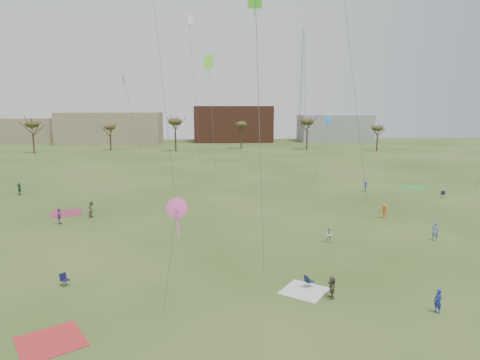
{
  "coord_description": "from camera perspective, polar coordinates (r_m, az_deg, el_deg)",
  "views": [
    {
      "loc": [
        -2.56,
        -25.03,
        12.07
      ],
      "look_at": [
        0.0,
        12.0,
        5.5
      ],
      "focal_mm": 31.45,
      "sensor_mm": 36.0,
      "label": 1
    }
  ],
  "objects": [
    {
      "name": "ground",
      "position": [
        27.9,
        1.76,
        -15.6
      ],
      "size": [
        260.0,
        260.0,
        0.0
      ],
      "primitive_type": "plane",
      "color": "#2F4B17",
      "rests_on": "ground"
    },
    {
      "name": "flyer_near_right",
      "position": [
        28.26,
        25.29,
        -14.63
      ],
      "size": [
        0.5,
        0.62,
        1.47
      ],
      "primitive_type": "imported",
      "rotation": [
        0.0,
        0.0,
        5.03
      ],
      "color": "#22309F",
      "rests_on": "ground"
    },
    {
      "name": "spectator_fore_b",
      "position": [
        48.83,
        -19.46,
        -3.76
      ],
      "size": [
        0.76,
        0.94,
        1.82
      ],
      "primitive_type": "imported",
      "rotation": [
        0.0,
        0.0,
        1.49
      ],
      "color": "#93715E",
      "rests_on": "ground"
    },
    {
      "name": "spectator_fore_c",
      "position": [
        28.11,
        12.37,
        -14.03
      ],
      "size": [
        0.65,
        1.38,
        1.43
      ],
      "primitive_type": "imported",
      "rotation": [
        0.0,
        0.0,
        4.54
      ],
      "color": "brown",
      "rests_on": "ground"
    },
    {
      "name": "flyer_mid_b",
      "position": [
        48.32,
        18.96,
        -3.99
      ],
      "size": [
        1.17,
        1.17,
        1.63
      ],
      "primitive_type": "imported",
      "rotation": [
        0.0,
        0.0,
        5.49
      ],
      "color": "orange",
      "rests_on": "ground"
    },
    {
      "name": "flyer_mid_c",
      "position": [
        42.28,
        24.94,
        -6.31
      ],
      "size": [
        0.74,
        0.64,
        1.71
      ],
      "primitive_type": "imported",
      "rotation": [
        0.0,
        0.0,
        2.7
      ],
      "color": "#6985AF",
      "rests_on": "ground"
    },
    {
      "name": "spectator_mid_d",
      "position": [
        47.36,
        -23.31,
        -4.55
      ],
      "size": [
        0.71,
        1.03,
        1.63
      ],
      "primitive_type": "imported",
      "rotation": [
        0.0,
        0.0,
        1.93
      ],
      "color": "purple",
      "rests_on": "ground"
    },
    {
      "name": "spectator_mid_e",
      "position": [
        38.63,
        12.03,
        -7.29
      ],
      "size": [
        0.82,
        0.72,
        1.43
      ],
      "primitive_type": "imported",
      "rotation": [
        0.0,
        0.0,
        5.98
      ],
      "color": "silver",
      "rests_on": "ground"
    },
    {
      "name": "flyer_far_a",
      "position": [
        65.32,
        -27.74,
        -1.06
      ],
      "size": [
        0.95,
        1.57,
        1.61
      ],
      "primitive_type": "imported",
      "rotation": [
        0.0,
        0.0,
        1.91
      ],
      "color": "#216540",
      "rests_on": "ground"
    },
    {
      "name": "flyer_far_c",
      "position": [
        62.56,
        16.64,
        -0.84
      ],
      "size": [
        0.61,
        0.97,
        1.44
      ],
      "primitive_type": "imported",
      "rotation": [
        0.0,
        0.0,
        4.62
      ],
      "color": "#223E9E",
      "rests_on": "ground"
    },
    {
      "name": "blanket_red",
      "position": [
        25.32,
        -24.29,
        -19.38
      ],
      "size": [
        4.28,
        4.28,
        0.03
      ],
      "primitive_type": "cube",
      "rotation": [
        0.0,
        0.0,
        2.13
      ],
      "color": "red",
      "rests_on": "ground"
    },
    {
      "name": "blanket_cream",
      "position": [
        29.02,
        8.7,
        -14.66
      ],
      "size": [
        3.72,
        3.72,
        0.03
      ],
      "primitive_type": "cube",
      "rotation": [
        0.0,
        0.0,
        2.51
      ],
      "color": "white",
      "rests_on": "ground"
    },
    {
      "name": "blanket_plum",
      "position": [
        51.94,
        -22.48,
        -4.17
      ],
      "size": [
        4.11,
        4.11,
        0.03
      ],
      "primitive_type": "cube",
      "rotation": [
        0.0,
        0.0,
        1.89
      ],
      "color": "#922D4A",
      "rests_on": "ground"
    },
    {
      "name": "blanket_olive",
      "position": [
        68.01,
        22.54,
        -0.96
      ],
      "size": [
        4.41,
        4.41,
        0.03
      ],
      "primitive_type": "cube",
      "rotation": [
        0.0,
        0.0,
        2.7
      ],
      "color": "green",
      "rests_on": "ground"
    },
    {
      "name": "camp_chair_left",
      "position": [
        31.64,
        -22.63,
        -12.69
      ],
      "size": [
        0.74,
        0.73,
        0.87
      ],
      "rotation": [
        0.0,
        0.0,
        0.93
      ],
      "color": "#141439",
      "rests_on": "ground"
    },
    {
      "name": "camp_chair_center",
      "position": [
        29.52,
        9.33,
        -13.69
      ],
      "size": [
        0.71,
        0.68,
        0.87
      ],
      "rotation": [
        0.0,
        0.0,
        2.01
      ],
      "color": "#141E38",
      "rests_on": "ground"
    },
    {
      "name": "camp_chair_right",
      "position": [
        62.21,
        25.79,
        -1.92
      ],
      "size": [
        0.73,
        0.74,
        0.87
      ],
      "rotation": [
        0.0,
        0.0,
        5.64
      ],
      "color": "#141D38",
      "rests_on": "ground"
    },
    {
      "name": "kites_aloft",
      "position": [
        62.13,
        -4.83,
        19.51
      ],
      "size": [
        64.13,
        60.33,
        27.56
      ],
      "color": "red",
      "rests_on": "ground"
    },
    {
      "name": "tree_line",
      "position": [
        104.27,
        -4.14,
        7.28
      ],
      "size": [
        117.44,
        49.32,
        8.91
      ],
      "color": "#3A2B1E",
      "rests_on": "ground"
    },
    {
      "name": "building_tan",
      "position": [
        143.91,
        -17.1,
        6.79
      ],
      "size": [
        32.0,
        14.0,
        10.0
      ],
      "primitive_type": "cube",
      "color": "#937F60",
      "rests_on": "ground"
    },
    {
      "name": "building_brick",
      "position": [
        145.35,
        -0.97,
        7.65
      ],
      "size": [
        26.0,
        16.0,
        12.0
      ],
      "primitive_type": "cube",
      "color": "brown",
      "rests_on": "ground"
    },
    {
      "name": "building_grey",
      "position": [
        149.41,
        12.7,
        6.9
      ],
      "size": [
        24.0,
        12.0,
        9.0
      ],
      "primitive_type": "cube",
      "color": "gray",
      "rests_on": "ground"
    },
    {
      "name": "building_tan_west",
      "position": [
        159.94,
        -27.09,
        6.06
      ],
      "size": [
        20.0,
        12.0,
        8.0
      ],
      "primitive_type": "cube",
      "color": "#937F60",
      "rests_on": "ground"
    },
    {
      "name": "radio_tower",
      "position": [
        153.68,
        8.49,
        12.6
      ],
      "size": [
        1.51,
        1.72,
        41.0
      ],
      "color": "#9EA3A8",
      "rests_on": "ground"
    }
  ]
}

